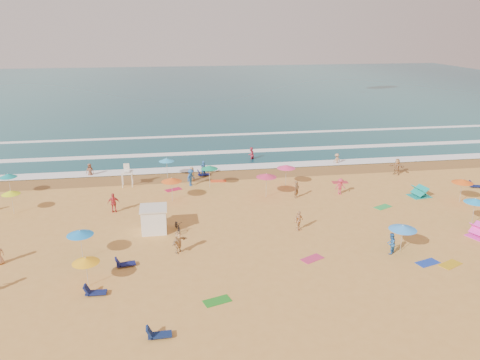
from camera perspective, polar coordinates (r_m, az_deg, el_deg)
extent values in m
plane|color=gold|center=(41.50, -1.02, -4.69)|extent=(220.00, 220.00, 0.00)
cube|color=#0C4756|center=(122.97, -6.61, 10.80)|extent=(220.00, 140.00, 0.18)
plane|color=olive|center=(53.13, -2.91, 0.59)|extent=(220.00, 220.00, 0.00)
cube|color=white|center=(55.47, -3.20, 1.47)|extent=(200.00, 2.20, 0.05)
cube|color=white|center=(62.16, -3.87, 3.34)|extent=(200.00, 1.60, 0.05)
cube|color=white|center=(71.83, -4.62, 5.41)|extent=(200.00, 1.20, 0.05)
cube|color=white|center=(39.30, -10.44, -4.81)|extent=(2.00, 2.00, 2.00)
cube|color=silver|center=(38.90, -10.53, -3.38)|extent=(2.20, 2.20, 0.12)
imported|color=black|center=(39.21, -7.62, -5.55)|extent=(0.93, 1.89, 0.95)
cone|color=#DBF419|center=(46.48, -26.17, -1.36)|extent=(1.61, 1.61, 0.35)
cone|color=#129568|center=(48.60, -3.76, 1.58)|extent=(1.77, 1.77, 0.35)
cone|color=#DB3060|center=(45.75, 3.24, 0.58)|extent=(2.02, 2.02, 0.35)
cone|color=#FFB115|center=(32.17, -18.31, -9.26)|extent=(1.76, 1.76, 0.35)
cone|color=teal|center=(51.48, -26.44, 0.50)|extent=(1.68, 1.68, 0.35)
cone|color=orange|center=(45.22, -8.35, 0.04)|extent=(1.96, 1.96, 0.35)
cone|color=#32A7E5|center=(52.26, -8.94, 2.46)|extent=(1.70, 1.70, 0.35)
cone|color=#F95D15|center=(49.25, 25.51, -0.10)|extent=(1.97, 1.97, 0.35)
cone|color=#1A85E2|center=(35.68, -18.93, -6.09)|extent=(1.90, 1.90, 0.35)
cone|color=#FC387E|center=(49.16, 5.65, 1.64)|extent=(1.94, 1.94, 0.35)
cone|color=#3898FF|center=(37.05, 19.25, -5.46)|extent=(2.06, 2.06, 0.35)
cone|color=#1C9EF3|center=(43.93, 26.78, -2.23)|extent=(1.84, 1.84, 0.35)
cube|color=#101A52|center=(31.84, -17.13, -12.98)|extent=(1.32, 0.62, 0.34)
cube|color=#0F1F4C|center=(27.36, -9.73, -18.11)|extent=(1.31, 0.59, 0.34)
cube|color=#0F134B|center=(34.66, -13.71, -9.92)|extent=(1.38, 0.78, 0.34)
cube|color=#0F194E|center=(54.97, 26.85, -0.66)|extent=(1.41, 0.92, 0.34)
cube|color=#0F144E|center=(52.96, -4.41, 0.68)|extent=(1.35, 0.70, 0.34)
cube|color=#228220|center=(30.02, -2.80, -14.51)|extent=(1.88, 1.32, 0.03)
cube|color=#FD4A1C|center=(51.14, -2.65, -0.12)|extent=(1.78, 1.03, 0.03)
cube|color=#C32E5E|center=(35.12, 8.80, -9.46)|extent=(1.91, 1.53, 0.03)
cube|color=#BC173F|center=(48.94, -8.13, -1.17)|extent=(1.90, 1.50, 0.03)
cube|color=#1B3AAA|center=(36.77, 21.90, -9.34)|extent=(1.88, 1.31, 0.03)
cube|color=green|center=(45.95, 17.02, -3.16)|extent=(1.90, 1.51, 0.03)
cube|color=gold|center=(37.16, 24.26, -9.36)|extent=(1.90, 1.49, 0.03)
cube|color=#B82B36|center=(51.83, 12.10, -0.27)|extent=(1.76, 0.99, 0.03)
imported|color=#E2AE76|center=(39.22, 7.15, -4.94)|extent=(1.05, 0.86, 1.68)
imported|color=brown|center=(46.33, 6.92, -1.16)|extent=(0.73, 0.72, 1.70)
imported|color=tan|center=(58.43, 11.71, 2.43)|extent=(1.14, 0.89, 1.56)
imported|color=blue|center=(36.87, 17.92, -7.38)|extent=(1.01, 1.00, 1.64)
imported|color=#D6354C|center=(48.01, 12.12, -0.76)|extent=(1.13, 0.71, 1.66)
imported|color=#B08151|center=(56.00, 18.59, 1.56)|extent=(1.60, 1.61, 1.86)
imported|color=#AC814F|center=(51.20, -5.89, 0.75)|extent=(0.76, 0.91, 1.60)
imported|color=#C63138|center=(44.00, -15.14, -2.70)|extent=(1.09, 0.50, 1.82)
imported|color=brown|center=(55.29, -17.83, 1.07)|extent=(0.86, 0.59, 1.70)
imported|color=#245CAA|center=(49.66, -6.00, 0.31)|extent=(1.27, 1.34, 1.82)
imported|color=#2358A4|center=(52.78, -4.50, 1.42)|extent=(0.76, 0.69, 1.74)
imported|color=#CB324A|center=(58.98, 1.35, 3.12)|extent=(1.15, 1.13, 1.86)
imported|color=tan|center=(35.53, -7.51, -7.52)|extent=(1.45, 1.53, 1.72)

